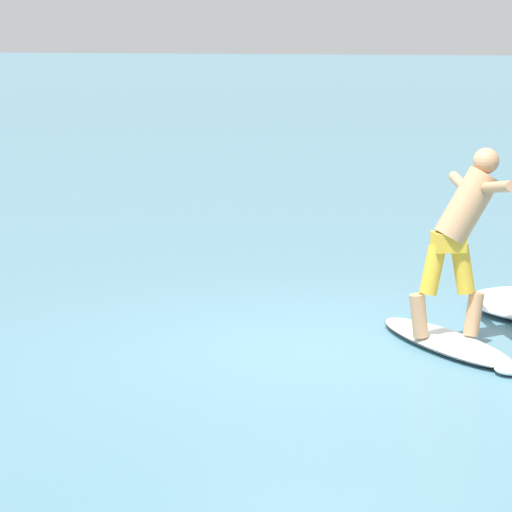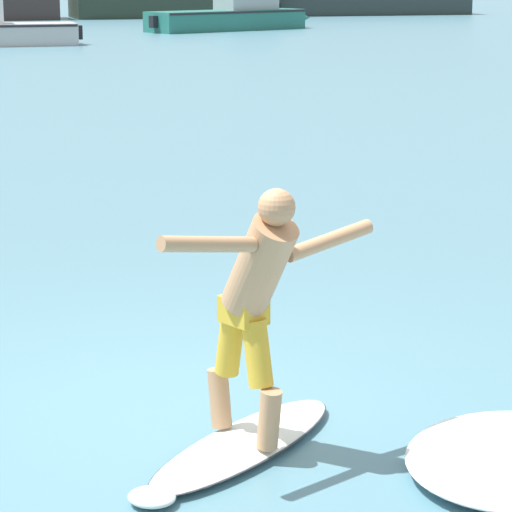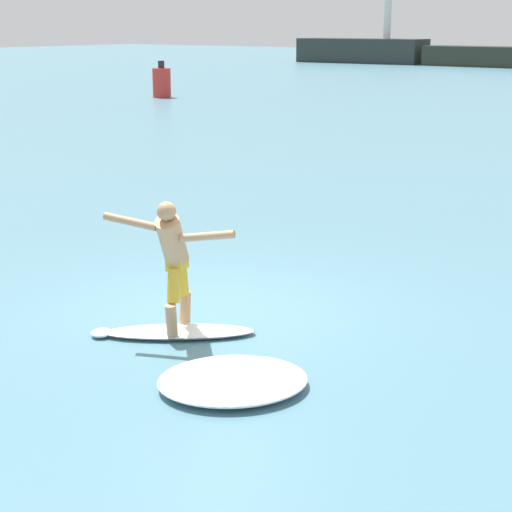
# 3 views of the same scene
# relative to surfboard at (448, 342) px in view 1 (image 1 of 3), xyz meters

# --- Properties ---
(ground_plane) EXTENTS (200.00, 200.00, 0.00)m
(ground_plane) POSITION_rel_surfboard_xyz_m (-0.19, 1.00, -0.05)
(ground_plane) COLOR teal
(surfboard) EXTENTS (1.77, 1.53, 0.23)m
(surfboard) POSITION_rel_surfboard_xyz_m (0.00, 0.00, 0.00)
(surfboard) COLOR white
(surfboard) RESTS_ON ground
(surfer) EXTENTS (1.48, 0.89, 1.59)m
(surfer) POSITION_rel_surfboard_xyz_m (0.07, -0.09, 0.98)
(surfer) COLOR tan
(surfer) RESTS_ON surfboard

